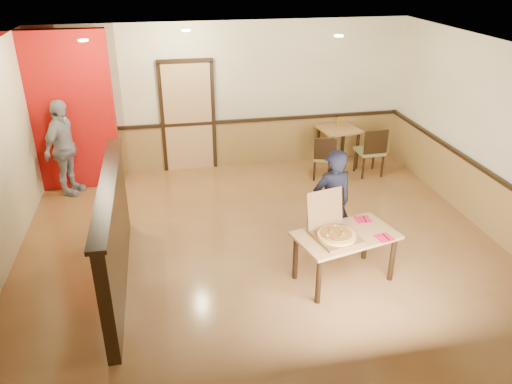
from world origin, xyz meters
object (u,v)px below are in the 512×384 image
diner (332,205)px  pizza_box (334,232)px  side_chair_right (372,150)px  side_table (338,137)px  diner_chair (325,221)px  side_chair_left (325,156)px  condiment (339,122)px  passerby (64,148)px  main_table (345,241)px

diner → pizza_box: 0.66m
side_chair_right → side_table: (-0.45, 0.62, 0.08)m
diner_chair → side_chair_left: bearing=66.3°
side_chair_right → pizza_box: size_ratio=1.38×
side_chair_right → pizza_box: pizza_box is taller
side_chair_left → condiment: bearing=-106.2°
diner_chair → diner: bearing=-85.3°
side_chair_right → condiment: (-0.40, 0.76, 0.34)m
passerby → pizza_box: (3.70, -3.47, -0.10)m
side_table → pizza_box: 4.04m
side_chair_left → condiment: (0.52, 0.75, 0.40)m
diner_chair → side_chair_right: (1.70, 2.38, 0.05)m
side_table → condiment: 0.30m
side_table → condiment: bearing=70.7°
side_chair_right → diner_chair: bearing=52.5°
side_chair_left → side_chair_right: bearing=-162.3°
side_chair_left → passerby: passerby is taller
diner_chair → passerby: (-3.85, 2.69, 0.38)m
diner → condiment: size_ratio=9.64×
diner → main_table: bearing=79.5°
passerby → condiment: (5.15, 0.46, 0.02)m
diner → side_table: bearing=-121.3°
diner → passerby: (-3.88, 2.83, 0.05)m
side_table → diner: size_ratio=0.52×
side_table → pizza_box: bearing=-110.4°
diner_chair → side_chair_right: side_chair_right is taller
main_table → diner: diner is taller
diner → side_chair_left: bearing=-116.6°
diner_chair → pizza_box: size_ratio=1.24×
diner → passerby: size_ratio=0.94×
diner_chair → diner: 0.36m
main_table → pizza_box: pizza_box is taller
side_chair_left → diner_chair: bearing=90.3°
diner_chair → side_chair_left: 2.52m
side_chair_left → diner: (-0.76, -2.54, 0.33)m
diner → diner_chair: bearing=-89.7°
side_table → side_chair_left: bearing=-127.6°
side_chair_left → passerby: size_ratio=0.50×
diner_chair → diner: size_ratio=0.54×
side_chair_right → diner: diner is taller
side_table → diner_chair: bearing=-112.6°
side_table → pizza_box: size_ratio=1.19×
side_chair_right → main_table: bearing=59.8°
passerby → main_table: bearing=-106.8°
pizza_box → condiment: 4.19m
side_chair_left → pizza_box: (-0.94, -3.17, 0.28)m
side_chair_right → side_table: size_ratio=1.15×
pizza_box → condiment: size_ratio=4.19×
condiment → side_chair_right: bearing=-62.2°
side_chair_left → side_table: size_ratio=1.03×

